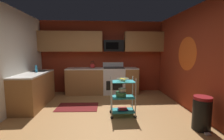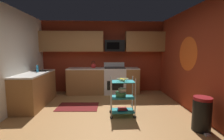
% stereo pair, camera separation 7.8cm
% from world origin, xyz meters
% --- Properties ---
extents(floor, '(4.40, 4.80, 0.04)m').
position_xyz_m(floor, '(0.00, 0.00, -0.02)').
color(floor, '#A87542').
rests_on(floor, ground).
extents(wall_back, '(4.52, 0.06, 2.60)m').
position_xyz_m(wall_back, '(0.00, 2.43, 1.30)').
color(wall_back, maroon).
rests_on(wall_back, ground).
extents(wall_right, '(0.06, 4.80, 2.60)m').
position_xyz_m(wall_right, '(2.23, 0.00, 1.30)').
color(wall_right, maroon).
rests_on(wall_right, ground).
extents(wall_flower_decal, '(0.00, 0.88, 0.88)m').
position_xyz_m(wall_flower_decal, '(2.20, 0.51, 1.45)').
color(wall_flower_decal, '#E5591E').
extents(counter_run, '(3.46, 2.31, 0.92)m').
position_xyz_m(counter_run, '(-0.78, 1.63, 0.46)').
color(counter_run, '#9E6B3D').
rests_on(counter_run, ground).
extents(oven_range, '(0.76, 0.65, 1.10)m').
position_xyz_m(oven_range, '(0.40, 2.10, 0.48)').
color(oven_range, white).
rests_on(oven_range, ground).
extents(upper_cabinets, '(4.40, 0.33, 0.70)m').
position_xyz_m(upper_cabinets, '(-0.09, 2.23, 1.85)').
color(upper_cabinets, '#9E6B3D').
extents(microwave, '(0.70, 0.39, 0.40)m').
position_xyz_m(microwave, '(0.40, 2.21, 1.70)').
color(microwave, black).
extents(rolling_cart, '(0.60, 0.37, 0.91)m').
position_xyz_m(rolling_cart, '(0.46, 0.07, 0.45)').
color(rolling_cart, silver).
rests_on(rolling_cart, ground).
extents(fruit_bowl, '(0.27, 0.27, 0.07)m').
position_xyz_m(fruit_bowl, '(0.46, 0.07, 0.88)').
color(fruit_bowl, silver).
rests_on(fruit_bowl, rolling_cart).
extents(mixing_bowl_large, '(0.25, 0.25, 0.11)m').
position_xyz_m(mixing_bowl_large, '(0.42, 0.07, 0.52)').
color(mixing_bowl_large, '#387F4C').
rests_on(mixing_bowl_large, rolling_cart).
extents(mixing_bowl_small, '(0.18, 0.18, 0.08)m').
position_xyz_m(mixing_bowl_small, '(0.45, 0.08, 0.62)').
color(mixing_bowl_small, silver).
rests_on(mixing_bowl_small, rolling_cart).
extents(book_stack, '(0.25, 0.18, 0.05)m').
position_xyz_m(book_stack, '(0.46, 0.07, 0.16)').
color(book_stack, '#1E4C8C').
rests_on(book_stack, rolling_cart).
extents(kettle, '(0.21, 0.18, 0.26)m').
position_xyz_m(kettle, '(-0.35, 2.10, 1.00)').
color(kettle, red).
rests_on(kettle, counter_run).
extents(dish_soap_bottle, '(0.06, 0.06, 0.20)m').
position_xyz_m(dish_soap_bottle, '(-1.87, 1.07, 1.02)').
color(dish_soap_bottle, '#2D8CBF').
rests_on(dish_soap_bottle, counter_run).
extents(trash_can, '(0.34, 0.42, 0.66)m').
position_xyz_m(trash_can, '(1.90, -0.70, 0.33)').
color(trash_can, black).
rests_on(trash_can, ground).
extents(floor_rug, '(1.13, 0.75, 0.01)m').
position_xyz_m(floor_rug, '(-0.70, 0.71, 0.01)').
color(floor_rug, maroon).
rests_on(floor_rug, ground).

